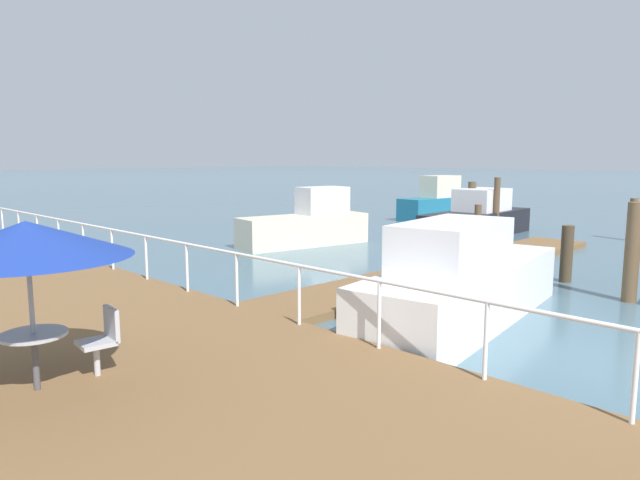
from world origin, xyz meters
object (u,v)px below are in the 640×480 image
(cafe_table_round, at_px, (34,339))
(cafe_chair_0, at_px, (103,336))
(moored_boat_3, at_px, (445,203))
(moored_boat_5, at_px, (462,283))
(moored_boat_2, at_px, (308,224))
(patio_umbrella, at_px, (27,240))
(moored_boat_0, at_px, (478,218))

(cafe_table_round, bearing_deg, cafe_chair_0, -5.18)
(moored_boat_3, xyz_separation_m, cafe_chair_0, (-23.98, -10.02, 0.10))
(moored_boat_5, relative_size, cafe_chair_0, 7.61)
(moored_boat_5, xyz_separation_m, cafe_table_round, (-7.61, 1.49, 0.25))
(cafe_table_round, distance_m, cafe_chair_0, 0.86)
(moored_boat_2, distance_m, moored_boat_5, 10.88)
(moored_boat_3, relative_size, moored_boat_5, 0.98)
(moored_boat_5, relative_size, cafe_table_round, 8.56)
(moored_boat_2, height_order, patio_umbrella, patio_umbrella)
(moored_boat_0, distance_m, moored_boat_5, 13.71)
(moored_boat_2, height_order, cafe_chair_0, moored_boat_2)
(cafe_chair_0, bearing_deg, moored_boat_2, 35.07)
(patio_umbrella, bearing_deg, cafe_chair_0, -5.18)
(cafe_table_round, bearing_deg, moored_boat_5, -11.06)
(moored_boat_2, distance_m, patio_umbrella, 15.11)
(moored_boat_0, relative_size, moored_boat_2, 1.20)
(moored_boat_2, distance_m, cafe_table_round, 15.03)
(moored_boat_5, bearing_deg, patio_umbrella, 168.94)
(moored_boat_2, bearing_deg, moored_boat_0, -24.10)
(moored_boat_0, relative_size, cafe_table_round, 7.98)
(moored_boat_2, xyz_separation_m, moored_boat_3, (12.22, 1.76, 0.02))
(cafe_table_round, xyz_separation_m, patio_umbrella, (0.00, 0.00, 1.25))
(moored_boat_3, xyz_separation_m, moored_boat_5, (-17.22, -11.43, -0.01))
(moored_boat_5, relative_size, patio_umbrella, 2.74)
(moored_boat_5, bearing_deg, cafe_table_round, 168.94)
(moored_boat_2, xyz_separation_m, patio_umbrella, (-12.61, -8.18, 1.51))
(moored_boat_0, xyz_separation_m, moored_boat_2, (-7.07, 3.16, 0.06))
(moored_boat_5, bearing_deg, moored_boat_0, 28.33)
(moored_boat_2, bearing_deg, patio_umbrella, -147.02)
(cafe_chair_0, bearing_deg, moored_boat_0, 15.15)
(moored_boat_0, xyz_separation_m, moored_boat_3, (5.15, 4.92, 0.09))
(moored_boat_0, bearing_deg, cafe_table_round, -165.69)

